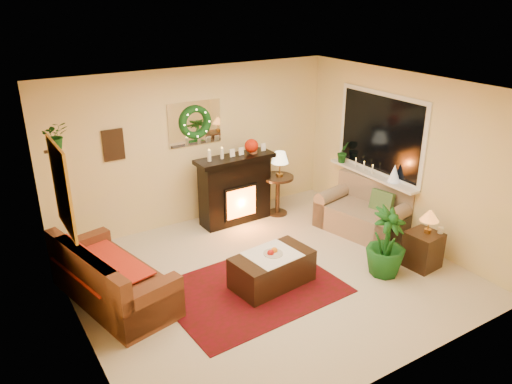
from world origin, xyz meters
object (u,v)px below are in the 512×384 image
sofa (113,270)px  side_table_round (278,197)px  end_table_square (423,249)px  coffee_table (272,271)px  fireplace (235,191)px  loveseat (364,208)px

sofa → side_table_round: (3.26, 1.09, -0.10)m
side_table_round → end_table_square: (0.75, -2.59, -0.06)m
sofa → side_table_round: size_ratio=2.65×
sofa → coffee_table: size_ratio=1.74×
fireplace → coffee_table: fireplace is taller
loveseat → sofa: bearing=163.9°
end_table_square → coffee_table: bearing=160.6°
sofa → end_table_square: bearing=-33.6°
fireplace → end_table_square: bearing=-62.1°
fireplace → end_table_square: (1.53, -2.73, -0.28)m
fireplace → side_table_round: size_ratio=1.69×
sofa → end_table_square: sofa is taller
sofa → side_table_round: 3.43m
side_table_round → coffee_table: (-1.35, -1.86, -0.12)m
sofa → side_table_round: bearing=5.5°
end_table_square → coffee_table: 2.22m
sofa → loveseat: 4.05m
fireplace → coffee_table: size_ratio=1.11×
coffee_table → fireplace: bearing=67.4°
coffee_table → end_table_square: bearing=-26.1°
side_table_round → coffee_table: bearing=-126.0°
fireplace → end_table_square: fireplace is taller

